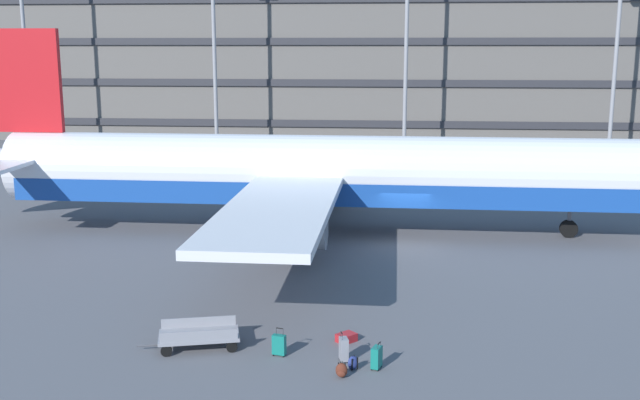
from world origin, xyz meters
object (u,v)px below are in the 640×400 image
at_px(airliner, 315,173).
at_px(suitcase_teal, 344,349).
at_px(suitcase_silver, 377,357).
at_px(backpack_large, 353,363).
at_px(suitcase_purple, 279,345).
at_px(baggage_cart, 199,335).
at_px(suitcase_orange, 346,338).
at_px(backpack_laid_flat, 342,371).

bearing_deg(airliner, suitcase_teal, -81.54).
bearing_deg(suitcase_silver, backpack_large, -170.17).
bearing_deg(airliner, suitcase_purple, -88.53).
relative_size(suitcase_purple, baggage_cart, 0.27).
bearing_deg(suitcase_teal, backpack_large, -62.07).
bearing_deg(backpack_large, suitcase_purple, 160.57).
height_order(suitcase_teal, suitcase_orange, suitcase_teal).
bearing_deg(backpack_large, suitcase_silver, 9.83).
relative_size(suitcase_orange, backpack_large, 1.55).
xyz_separation_m(suitcase_silver, backpack_large, (-0.72, -0.13, -0.16)).
bearing_deg(backpack_laid_flat, backpack_large, 62.21).
distance_m(suitcase_silver, backpack_large, 0.75).
bearing_deg(suitcase_orange, backpack_laid_flat, -89.95).
height_order(airliner, baggage_cart, airliner).
relative_size(airliner, backpack_large, 80.07).
distance_m(suitcase_orange, baggage_cart, 4.90).
distance_m(suitcase_silver, baggage_cart, 5.94).
relative_size(suitcase_purple, suitcase_orange, 1.19).
height_order(backpack_large, baggage_cart, baggage_cart).
relative_size(suitcase_orange, baggage_cart, 0.23).
xyz_separation_m(suitcase_purple, suitcase_teal, (2.08, -0.25, 0.04)).
bearing_deg(backpack_laid_flat, suitcase_teal, 90.14).
bearing_deg(suitcase_orange, suitcase_silver, -63.51).
xyz_separation_m(suitcase_teal, baggage_cart, (-4.79, 0.67, 0.02)).
distance_m(suitcase_purple, suitcase_orange, 2.50).
bearing_deg(airliner, backpack_laid_flat, -82.07).
xyz_separation_m(suitcase_teal, suitcase_silver, (1.04, -0.47, -0.03)).
bearing_deg(suitcase_teal, airliner, 98.46).
bearing_deg(suitcase_orange, baggage_cart, -168.86).
distance_m(suitcase_purple, backpack_large, 2.54).
xyz_separation_m(suitcase_teal, backpack_large, (0.31, -0.59, -0.19)).
bearing_deg(baggage_cart, suitcase_orange, 11.14).
bearing_deg(suitcase_orange, suitcase_teal, -90.02).
xyz_separation_m(airliner, suitcase_purple, (0.42, -16.58, -2.77)).
bearing_deg(suitcase_purple, suitcase_silver, -12.98).
xyz_separation_m(airliner, baggage_cart, (-2.29, -16.16, -2.72)).
distance_m(suitcase_orange, backpack_laid_flat, 2.80).
relative_size(airliner, backpack_laid_flat, 79.65).
bearing_deg(suitcase_teal, backpack_laid_flat, -89.86).
relative_size(backpack_large, backpack_laid_flat, 0.99).
bearing_deg(suitcase_teal, suitcase_purple, 173.07).
xyz_separation_m(airliner, suitcase_orange, (2.51, -15.22, -3.01)).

